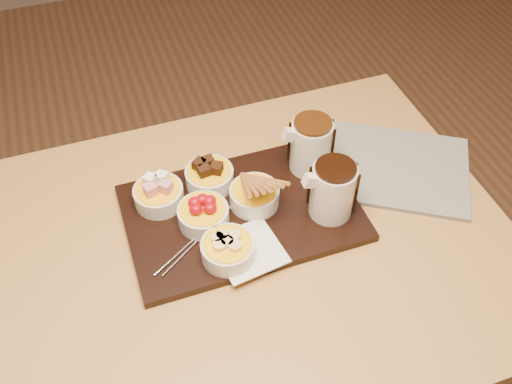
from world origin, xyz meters
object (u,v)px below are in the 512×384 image
object	(u,v)px
pitcher_dark_chocolate	(333,191)
newspaper	(396,168)
pitcher_milk_chocolate	(311,146)
dining_table	(210,283)
serving_board	(242,213)
bowl_strawberries	(203,216)

from	to	relation	value
pitcher_dark_chocolate	newspaper	world-z (taller)	pitcher_dark_chocolate
pitcher_dark_chocolate	pitcher_milk_chocolate	world-z (taller)	same
dining_table	serving_board	size ratio (longest dim) A/B	2.61
bowl_strawberries	pitcher_milk_chocolate	xyz separation A→B (m)	(0.26, 0.07, 0.04)
serving_board	newspaper	size ratio (longest dim) A/B	1.51
serving_board	pitcher_dark_chocolate	bearing A→B (deg)	-19.98
serving_board	pitcher_milk_chocolate	xyz separation A→B (m)	(0.18, 0.07, 0.07)
serving_board	pitcher_dark_chocolate	size ratio (longest dim) A/B	3.92
dining_table	newspaper	xyz separation A→B (m)	(0.45, 0.08, 0.10)
serving_board	dining_table	bearing A→B (deg)	-143.88
dining_table	serving_board	world-z (taller)	serving_board
dining_table	pitcher_dark_chocolate	distance (m)	0.31
pitcher_dark_chocolate	pitcher_milk_chocolate	distance (m)	0.13
pitcher_milk_chocolate	newspaper	size ratio (longest dim) A/B	0.38
pitcher_milk_chocolate	serving_board	bearing A→B (deg)	-158.20
bowl_strawberries	serving_board	bearing A→B (deg)	3.53
serving_board	pitcher_milk_chocolate	distance (m)	0.20
newspaper	serving_board	bearing A→B (deg)	-146.10
pitcher_milk_chocolate	newspaper	bearing A→B (deg)	-16.85
dining_table	bowl_strawberries	world-z (taller)	bowl_strawberries
serving_board	bowl_strawberries	bearing A→B (deg)	-176.42
dining_table	pitcher_milk_chocolate	distance (m)	0.35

